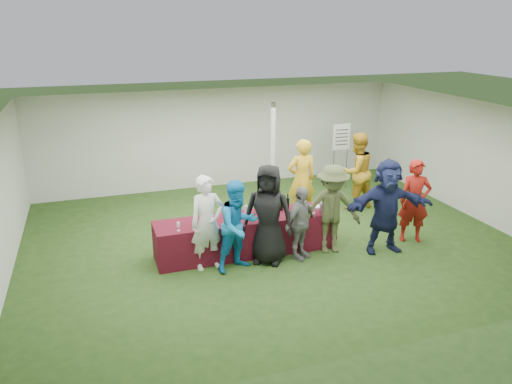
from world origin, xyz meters
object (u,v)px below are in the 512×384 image
object	(u,v)px
staff_pourer	(301,180)
customer_2	(268,214)
customer_0	(207,223)
serving_table	(246,235)
customer_5	(386,206)
dump_bucket	(325,207)
customer_1	(238,226)
wine_list_sign	(341,142)
staff_back	(356,171)
customer_4	(332,209)
customer_6	(415,201)
customer_3	(300,223)

from	to	relation	value
staff_pourer	customer_2	size ratio (longest dim) A/B	0.99
staff_pourer	customer_0	world-z (taller)	staff_pourer
serving_table	customer_5	world-z (taller)	customer_5
dump_bucket	serving_table	bearing A→B (deg)	172.16
customer_1	customer_2	world-z (taller)	customer_2
customer_2	wine_list_sign	bearing A→B (deg)	77.63
staff_pourer	customer_5	bearing A→B (deg)	112.48
staff_pourer	customer_1	bearing A→B (deg)	43.32
staff_back	customer_4	xyz separation A→B (m)	(-1.67, -2.02, -0.05)
dump_bucket	staff_back	bearing A→B (deg)	46.23
customer_2	customer_5	distance (m)	2.37
customer_0	customer_4	bearing A→B (deg)	-12.25
customer_2	customer_4	distance (m)	1.33
serving_table	customer_6	distance (m)	3.55
serving_table	customer_6	bearing A→B (deg)	-9.07
serving_table	customer_4	distance (m)	1.76
customer_4	customer_3	bearing A→B (deg)	-161.08
customer_5	dump_bucket	bearing A→B (deg)	157.23
customer_1	customer_2	xyz separation A→B (m)	(0.62, 0.12, 0.10)
dump_bucket	customer_3	world-z (taller)	customer_3
customer_2	customer_4	bearing A→B (deg)	31.87
customer_1	serving_table	bearing A→B (deg)	41.71
staff_pourer	customer_4	distance (m)	1.83
customer_3	customer_4	bearing A→B (deg)	-22.55
wine_list_sign	customer_4	bearing A→B (deg)	-120.05
customer_4	customer_1	bearing A→B (deg)	-164.22
wine_list_sign	customer_0	xyz separation A→B (m)	(-4.51, -3.43, -0.42)
customer_0	customer_3	world-z (taller)	customer_0
serving_table	wine_list_sign	distance (m)	4.83
wine_list_sign	customer_6	xyz separation A→B (m)	(-0.18, -3.59, -0.44)
customer_0	customer_1	bearing A→B (deg)	-33.91
customer_0	customer_5	xyz separation A→B (m)	(3.50, -0.42, 0.06)
customer_2	staff_pourer	bearing A→B (deg)	82.44
customer_1	customer_0	bearing A→B (deg)	137.15
customer_1	customer_3	world-z (taller)	customer_1
customer_3	customer_4	size ratio (longest dim) A/B	0.81
staff_pourer	customer_1	size ratio (longest dim) A/B	1.10
customer_5	customer_6	world-z (taller)	customer_5
serving_table	customer_1	size ratio (longest dim) A/B	2.09
serving_table	customer_0	world-z (taller)	customer_0
wine_list_sign	customer_1	world-z (taller)	wine_list_sign
customer_0	customer_2	size ratio (longest dim) A/B	0.93
wine_list_sign	customer_4	world-z (taller)	wine_list_sign
customer_2	customer_6	distance (m)	3.20
customer_6	customer_4	bearing A→B (deg)	-160.94
serving_table	customer_3	world-z (taller)	customer_3
customer_3	customer_4	xyz separation A→B (m)	(0.70, 0.09, 0.17)
staff_pourer	customer_0	xyz separation A→B (m)	(-2.62, -1.73, -0.05)
customer_1	customer_5	size ratio (longest dim) A/B	0.90
serving_table	customer_5	distance (m)	2.81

